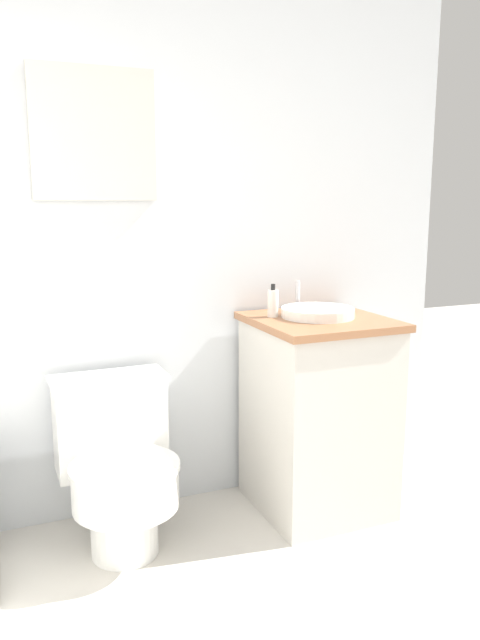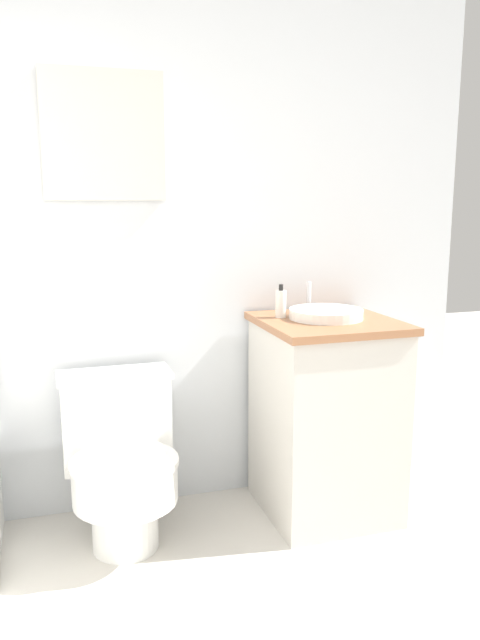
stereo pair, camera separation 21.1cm
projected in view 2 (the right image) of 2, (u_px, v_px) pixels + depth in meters
The scene contains 5 objects.
wall_back at pixel (113, 213), 2.51m from camera, with size 3.17×0.07×2.50m.
toilet at pixel (121, 459), 2.39m from camera, with size 0.44×0.55×0.64m.
vanity at pixel (325, 416), 2.61m from camera, with size 0.54×0.55×0.83m.
sink at pixel (326, 313), 2.55m from camera, with size 0.30×0.34×0.13m.
soap_bottle at pixel (281, 303), 2.56m from camera, with size 0.04×0.04×0.14m.
Camera 2 is at (-0.28, -0.16, 1.30)m, focal length 35.00 mm.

